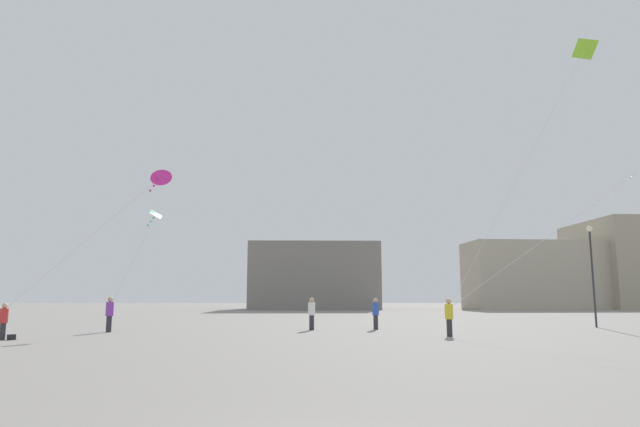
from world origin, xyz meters
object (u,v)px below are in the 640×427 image
building_left_hall (312,277)px  building_centre_hall (552,275)px  person_in_blue (374,312)px  kite_emerald_delta (153,216)px  person_in_purple (107,313)px  kite_lime_delta (581,54)px  handbag_beside_flyer (9,337)px  lamppost_west (589,261)px  person_in_red (1,320)px  person_in_white (310,312)px  person_in_yellow (447,316)px  kite_magenta_diamond (157,179)px

building_left_hall → building_centre_hall: bearing=1.2°
person_in_blue → kite_emerald_delta: bearing=-159.8°
building_left_hall → person_in_purple: bearing=-101.1°
kite_lime_delta → handbag_beside_flyer: 32.64m
person_in_purple → lamppost_west: (27.88, 4.33, 3.02)m
person_in_blue → building_centre_hall: bearing=74.8°
person_in_red → person_in_white: bearing=-1.7°
person_in_purple → building_centre_hall: building_centre_hall is taller
kite_lime_delta → building_centre_hall: bearing=69.2°
person_in_white → kite_lime_delta: size_ratio=0.12×
person_in_blue → handbag_beside_flyer: size_ratio=5.52×
person_in_white → kite_lime_delta: kite_lime_delta is taller
person_in_yellow → building_left_hall: bearing=93.0°
person_in_white → building_left_hall: 50.65m
kite_emerald_delta → kite_magenta_diamond: kite_magenta_diamond is taller
kite_lime_delta → kite_magenta_diamond: kite_lime_delta is taller
person_in_white → handbag_beside_flyer: (-12.89, -6.90, -0.87)m
person_in_blue → lamppost_west: bearing=25.7°
person_in_red → kite_lime_delta: 32.61m
person_in_red → building_left_hall: size_ratio=0.08×
handbag_beside_flyer → building_left_hall: bearing=77.8°
person_in_red → person_in_white: 14.98m
person_in_blue → person_in_purple: 14.49m
person_in_red → person_in_yellow: bearing=-23.4°
person_in_red → building_centre_hall: bearing=20.4°
person_in_yellow → handbag_beside_flyer: person_in_yellow is taller
building_left_hall → building_centre_hall: 36.01m
person_in_yellow → person_in_purple: bearing=165.3°
person_in_red → person_in_blue: bearing=-5.5°
person_in_yellow → person_in_blue: (-2.92, 5.42, -0.00)m
person_in_white → kite_magenta_diamond: bearing=93.5°
kite_lime_delta → building_left_hall: 55.64m
building_left_hall → handbag_beside_flyer: size_ratio=58.26×
person_in_white → lamppost_west: 17.67m
person_in_red → kite_magenta_diamond: bearing=-43.7°
kite_lime_delta → lamppost_west: (1.78, 4.36, -11.47)m
person_in_yellow → kite_magenta_diamond: kite_magenta_diamond is taller
person_in_white → kite_emerald_delta: size_ratio=0.33×
person_in_white → kite_emerald_delta: (-8.97, -0.14, 5.41)m
kite_magenta_diamond → person_in_red: bearing=165.9°
person_in_yellow → person_in_purple: 17.53m
kite_lime_delta → person_in_blue: bearing=169.1°
person_in_purple → handbag_beside_flyer: bearing=-114.2°
kite_magenta_diamond → building_left_hall: (5.82, 59.27, -2.01)m
building_centre_hall → lamppost_west: 51.95m
person_in_red → person_in_purple: bearing=34.7°
kite_emerald_delta → building_centre_hall: 68.00m
building_centre_hall → handbag_beside_flyer: size_ratio=82.91×
person_in_blue → person_in_white: (-3.64, -0.56, 0.02)m
person_in_red → person_in_yellow: size_ratio=0.90×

